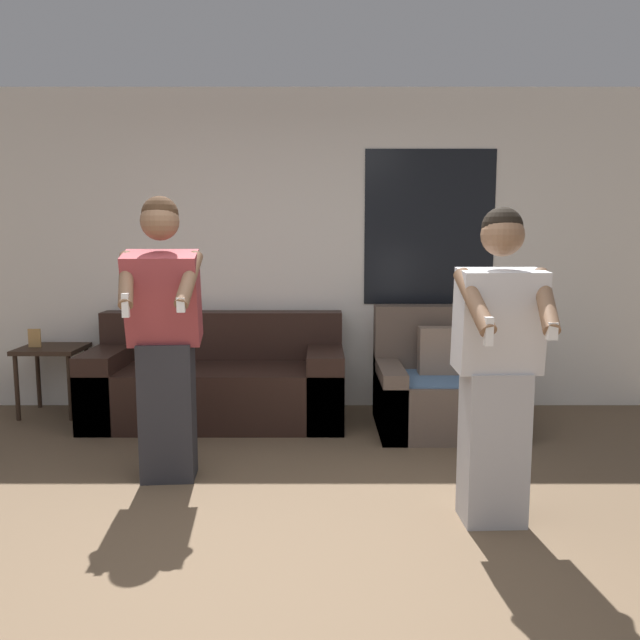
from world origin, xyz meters
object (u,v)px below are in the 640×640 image
armchair (444,389)px  side_table (55,357)px  person_right (500,368)px  person_left (168,339)px  couch (221,383)px

armchair → side_table: bearing=173.1°
armchair → person_right: bearing=-91.6°
side_table → person_right: person_right is taller
side_table → armchair: bearing=-6.9°
armchair → person_left: person_left is taller
couch → side_table: 1.43m
armchair → couch: bearing=173.0°
couch → person_left: 1.39m
couch → person_right: 2.56m
side_table → person_right: 3.72m
side_table → person_left: bearing=-47.7°
person_left → person_right: 1.90m
couch → person_left: bearing=-94.6°
side_table → person_left: (1.30, -1.43, 0.38)m
couch → person_right: bearing=-47.0°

